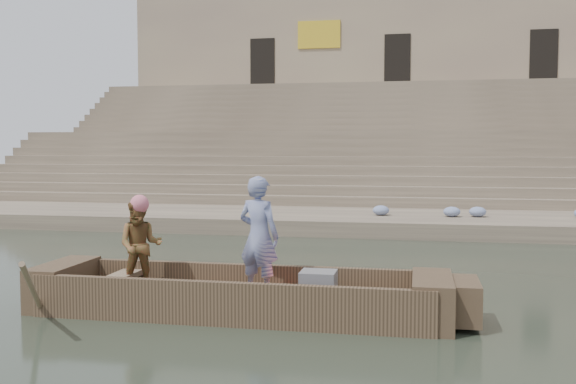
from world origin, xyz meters
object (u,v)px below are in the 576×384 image
(main_rowboat, at_px, (238,306))
(rowing_man, at_px, (140,245))
(standing_man, at_px, (259,236))
(television, at_px, (317,286))

(main_rowboat, xyz_separation_m, rowing_man, (-1.44, 0.14, 0.75))
(standing_man, xyz_separation_m, rowing_man, (-1.70, -0.02, -0.17))
(main_rowboat, height_order, rowing_man, rowing_man)
(main_rowboat, xyz_separation_m, television, (1.08, 0.00, 0.31))
(rowing_man, height_order, television, rowing_man)
(main_rowboat, height_order, standing_man, standing_man)
(standing_man, distance_m, rowing_man, 1.71)
(standing_man, height_order, television, standing_man)
(television, bearing_deg, standing_man, 169.10)
(main_rowboat, height_order, television, television)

